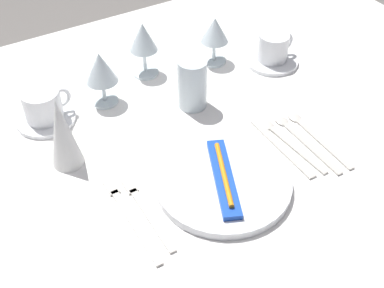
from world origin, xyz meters
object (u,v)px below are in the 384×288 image
Objects in this scene: wine_glass_left at (143,40)px; dinner_knife at (283,149)px; napkin_folded at (62,132)px; fork_inner at (129,216)px; wine_glass_right at (101,69)px; coffee_cup_left at (43,105)px; spoon_tea at (311,132)px; fork_outer at (146,210)px; drink_tumbler at (192,86)px; spoon_soup at (284,139)px; spoon_dessert at (298,136)px; coffee_cup_right at (274,47)px; toothbrush_package at (224,177)px; dinner_plate at (223,183)px; wine_glass_centre at (215,32)px.

dinner_knife is at bearing -73.93° from wine_glass_left.
wine_glass_left is 0.87× the size of napkin_folded.
wine_glass_left reaches higher than fork_inner.
wine_glass_left reaches higher than wine_glass_right.
coffee_cup_left is at bearing -169.20° from wine_glass_left.
coffee_cup_left is (-0.49, 0.35, 0.04)m from spoon_tea.
fork_outer is at bearing 179.98° from dinner_knife.
dinner_knife is 1.28× the size of napkin_folded.
fork_inner is at bearing -77.69° from napkin_folded.
drink_tumbler is (-0.08, 0.24, 0.05)m from dinner_knife.
spoon_dessert is at bearing -17.31° from spoon_soup.
napkin_folded reaches higher than coffee_cup_right.
wine_glass_left reaches higher than toothbrush_package.
dinner_plate is 0.45m from wine_glass_left.
wine_glass_left is at bearing 10.80° from coffee_cup_left.
dinner_plate is at bearing -166.36° from spoon_soup.
wine_glass_left is at bearing 113.73° from spoon_dessert.
wine_glass_right is at bearing 103.31° from dinner_plate.
drink_tumbler is at bearing -79.06° from wine_glass_left.
fork_inner is at bearing 175.53° from fork_outer.
fork_inner is 1.08× the size of spoon_tea.
toothbrush_package is 1.25× the size of napkin_folded.
dinner_plate is at bearing -170.76° from spoon_dessert.
spoon_dessert is (0.42, 0.01, -0.00)m from fork_inner.
wine_glass_right is (-0.28, 0.33, 0.09)m from spoon_soup.
wine_glass_right reaches higher than coffee_cup_right.
wine_glass_centre is (0.23, 0.39, 0.06)m from toothbrush_package.
spoon_tea is (0.09, 0.01, 0.00)m from dinner_knife.
drink_tumbler reaches higher than fork_outer.
coffee_cup_left is at bearing 173.05° from coffee_cup_right.
drink_tumbler is at bearing -169.71° from coffee_cup_right.
dinner_knife is 1.55× the size of wine_glass_right.
spoon_tea is at bearing -21.10° from napkin_folded.
coffee_cup_right reaches higher than spoon_tea.
napkin_folded reaches higher than coffee_cup_left.
dinner_knife is (0.17, 0.02, -0.01)m from dinner_plate.
fork_outer is at bearing -4.47° from fork_inner.
dinner_knife is at bearing -172.90° from spoon_tea.
coffee_cup_right reaches higher than spoon_dessert.
coffee_cup_right is 0.77× the size of wine_glass_right.
spoon_dessert and spoon_tea have the same top height.
dinner_plate reaches higher than fork_inner.
fork_inner is 1.40× the size of napkin_folded.
wine_glass_left reaches higher than dinner_knife.
fork_inner is 1.80× the size of wine_glass_centre.
drink_tumbler is (-0.17, 0.23, 0.05)m from spoon_tea.
drink_tumbler is at bearing -137.97° from wine_glass_centre.
fork_outer is 0.35m from drink_tumbler.
spoon_soup is 1.69× the size of drink_tumbler.
coffee_cup_left reaches higher than spoon_tea.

